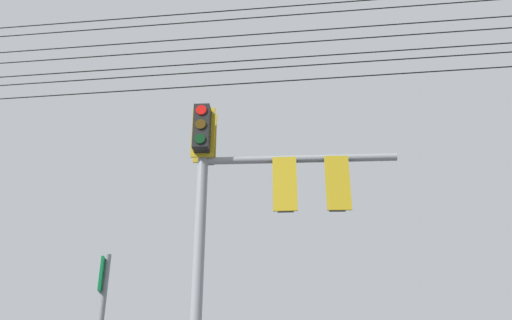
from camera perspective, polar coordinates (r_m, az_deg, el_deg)
name	(u,v)px	position (r m, az deg, el deg)	size (l,w,h in m)	color
signal_mast_assembly	(242,202)	(9.31, -1.57, -4.69)	(2.50, 3.46, 6.55)	gray
overhead_wire_span	(153,52)	(11.23, -11.53, 11.81)	(13.32, 22.64, 2.18)	black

